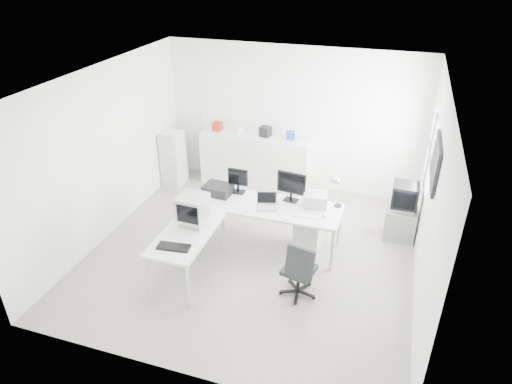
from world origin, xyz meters
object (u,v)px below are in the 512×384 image
(crt_tv, at_px, (405,197))
(laptop, at_px, (267,202))
(drawer_pedestal, at_px, (308,234))
(filing_cabinet, at_px, (173,158))
(tv_cabinet, at_px, (400,223))
(lcd_monitor_small, at_px, (238,181))
(lcd_monitor_large, at_px, (291,187))
(crt_monitor, at_px, (193,210))
(inkjet_printer, at_px, (218,189))
(sideboard, at_px, (256,160))
(office_chair, at_px, (299,267))
(side_desk, at_px, (188,253))
(laser_printer, at_px, (315,199))
(main_desk, at_px, (265,224))

(crt_tv, bearing_deg, laptop, -154.44)
(drawer_pedestal, xyz_separation_m, filing_cabinet, (-3.11, 1.48, 0.25))
(crt_tv, bearing_deg, tv_cabinet, 0.00)
(crt_tv, bearing_deg, lcd_monitor_small, -166.67)
(lcd_monitor_large, bearing_deg, lcd_monitor_small, -172.74)
(crt_monitor, height_order, tv_cabinet, crt_monitor)
(laptop, relative_size, tv_cabinet, 0.59)
(inkjet_printer, bearing_deg, lcd_monitor_large, 12.24)
(lcd_monitor_small, relative_size, sideboard, 0.19)
(office_chair, bearing_deg, filing_cabinet, 154.20)
(side_desk, xyz_separation_m, laser_printer, (1.60, 1.32, 0.48))
(office_chair, distance_m, crt_tv, 2.32)
(lcd_monitor_small, relative_size, laser_printer, 1.15)
(side_desk, bearing_deg, laser_printer, 39.52)
(side_desk, bearing_deg, laptop, 48.01)
(lcd_monitor_small, bearing_deg, office_chair, -43.46)
(main_desk, bearing_deg, tv_cabinet, 22.73)
(laser_printer, relative_size, crt_tv, 0.74)
(drawer_pedestal, bearing_deg, crt_monitor, -149.86)
(crt_tv, bearing_deg, inkjet_printer, -165.22)
(inkjet_printer, height_order, laser_printer, laser_printer)
(crt_monitor, bearing_deg, laser_printer, 36.33)
(sideboard, bearing_deg, crt_monitor, -91.09)
(main_desk, relative_size, office_chair, 2.61)
(crt_monitor, bearing_deg, side_desk, -87.44)
(side_desk, height_order, drawer_pedestal, side_desk)
(lcd_monitor_large, xyz_separation_m, laptop, (-0.30, -0.35, -0.14))
(side_desk, relative_size, lcd_monitor_large, 2.85)
(side_desk, bearing_deg, drawer_pedestal, 36.57)
(side_desk, height_order, inkjet_printer, inkjet_printer)
(side_desk, xyz_separation_m, drawer_pedestal, (1.55, 1.15, -0.08))
(lcd_monitor_large, relative_size, crt_monitor, 1.11)
(lcd_monitor_large, bearing_deg, tv_cabinet, 27.03)
(sideboard, bearing_deg, tv_cabinet, -20.47)
(main_desk, relative_size, crt_monitor, 5.40)
(laptop, height_order, crt_monitor, crt_monitor)
(sideboard, bearing_deg, laser_printer, -48.25)
(side_desk, bearing_deg, crt_monitor, 90.00)
(lcd_monitor_small, xyz_separation_m, crt_monitor, (-0.30, -1.10, 0.01))
(main_desk, distance_m, inkjet_printer, 0.97)
(drawer_pedestal, bearing_deg, main_desk, -175.91)
(side_desk, distance_m, lcd_monitor_large, 1.91)
(inkjet_printer, bearing_deg, lcd_monitor_small, 31.68)
(office_chair, distance_m, sideboard, 3.38)
(side_desk, height_order, lcd_monitor_small, lcd_monitor_small)
(main_desk, distance_m, tv_cabinet, 2.27)
(inkjet_printer, xyz_separation_m, lcd_monitor_small, (0.30, 0.15, 0.13))
(main_desk, distance_m, drawer_pedestal, 0.71)
(laptop, bearing_deg, drawer_pedestal, -1.96)
(laptop, distance_m, filing_cabinet, 2.96)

